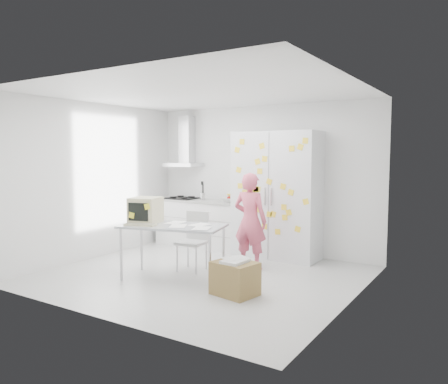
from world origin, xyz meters
The scene contains 10 objects.
floor centered at (0.00, 0.00, -0.01)m, with size 4.50×4.00×0.02m, color silver.
walls centered at (0.00, 0.72, 1.35)m, with size 4.52×4.01×2.70m.
ceiling centered at (0.00, 0.00, 2.70)m, with size 4.50×4.00×0.02m, color white.
counter_run centered at (-1.20, 1.70, 0.47)m, with size 1.84×0.63×1.28m.
range_hood centered at (-1.65, 1.84, 1.96)m, with size 0.70×0.48×1.01m.
tall_cabinet centered at (0.45, 1.67, 1.10)m, with size 1.50×0.68×2.20m.
person centered at (0.43, 0.75, 0.76)m, with size 0.56×0.37×1.53m, color #DB556F.
desk centered at (-0.53, -0.40, 0.89)m, with size 1.61×1.09×1.17m.
chair centered at (-0.28, 0.22, 0.52)m, with size 0.46×0.46×0.91m.
cardboard_box centered at (0.90, -0.50, 0.22)m, with size 0.61×0.52×0.47m.
Camera 1 is at (3.72, -5.24, 1.82)m, focal length 35.00 mm.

